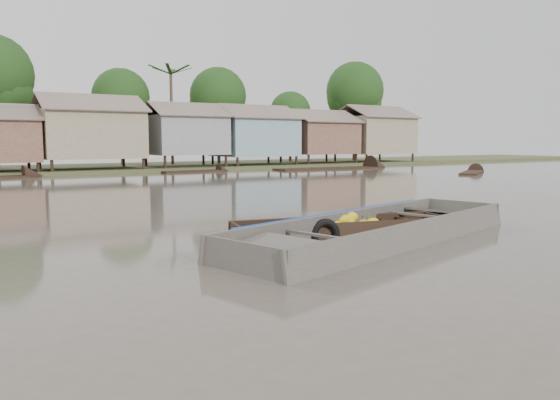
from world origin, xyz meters
TOP-DOWN VIEW (x-y plane):
  - ground at (0.00, 0.00)m, footprint 120.00×120.00m
  - riverbank at (3.03, 31.86)m, footprint 120.00×12.47m
  - banana_boat at (1.42, 0.51)m, footprint 5.49×2.47m
  - viewer_boat at (1.68, -0.55)m, footprint 8.81×4.35m
  - distant_boats at (9.36, 23.78)m, footprint 45.40×14.48m

SIDE VIEW (x-z plane):
  - distant_boats at x=9.36m, z-range -0.23..0.12m
  - ground at x=0.00m, z-range 0.00..0.00m
  - viewer_boat at x=1.68m, z-range -0.26..0.43m
  - banana_boat at x=1.42m, z-range -0.24..0.51m
  - riverbank at x=3.03m, z-range -2.04..8.18m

